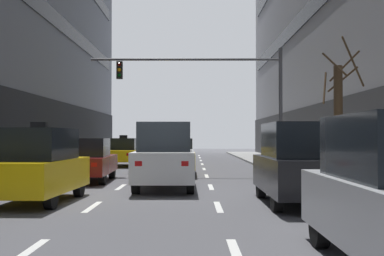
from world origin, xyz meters
name	(u,v)px	position (x,y,z in m)	size (l,w,h in m)	color
ground_plane	(165,193)	(0.00, 0.00, 0.00)	(120.00, 120.00, 0.00)	#515156
sidewalk_right	(371,191)	(6.46, 0.00, 0.07)	(3.34, 80.00, 0.14)	gray
lane_stripe_l1_s2	(29,253)	(-1.60, -8.00, 0.00)	(0.16, 2.00, 0.01)	silver
lane_stripe_l1_s3	(95,207)	(-1.60, -3.00, 0.00)	(0.16, 2.00, 0.01)	silver
lane_stripe_l1_s4	(123,187)	(-1.60, 2.00, 0.00)	(0.16, 2.00, 0.01)	silver
lane_stripe_l1_s5	(139,176)	(-1.60, 7.00, 0.00)	(0.16, 2.00, 0.01)	silver
lane_stripe_l1_s6	(149,169)	(-1.60, 12.00, 0.00)	(0.16, 2.00, 0.01)	silver
lane_stripe_l1_s7	(156,164)	(-1.60, 17.00, 0.00)	(0.16, 2.00, 0.01)	silver
lane_stripe_l1_s8	(161,160)	(-1.60, 22.00, 0.00)	(0.16, 2.00, 0.01)	silver
lane_stripe_l1_s9	(165,158)	(-1.60, 27.00, 0.00)	(0.16, 2.00, 0.01)	silver
lane_stripe_l1_s10	(168,156)	(-1.60, 32.00, 0.00)	(0.16, 2.00, 0.01)	silver
lane_stripe_l2_s2	(238,253)	(1.60, -8.00, 0.00)	(0.16, 2.00, 0.01)	silver
lane_stripe_l2_s3	(221,207)	(1.60, -3.00, 0.00)	(0.16, 2.00, 0.01)	silver
lane_stripe_l2_s4	(213,187)	(1.60, 2.00, 0.00)	(0.16, 2.00, 0.01)	silver
lane_stripe_l2_s5	(209,176)	(1.60, 7.00, 0.00)	(0.16, 2.00, 0.01)	silver
lane_stripe_l2_s6	(206,169)	(1.60, 12.00, 0.00)	(0.16, 2.00, 0.01)	silver
lane_stripe_l2_s7	(205,164)	(1.60, 17.00, 0.00)	(0.16, 2.00, 0.01)	silver
lane_stripe_l2_s8	(203,160)	(1.60, 22.00, 0.00)	(0.16, 2.00, 0.01)	silver
lane_stripe_l2_s9	(202,158)	(1.60, 27.00, 0.00)	(0.16, 2.00, 0.01)	silver
lane_stripe_l2_s10	(201,156)	(1.60, 32.00, 0.00)	(0.16, 2.00, 0.01)	silver
car_driving_0	(167,156)	(0.01, 1.29, 1.12)	(2.01, 4.69, 2.26)	black
taxi_driving_1	(146,149)	(-3.21, 26.95, 0.78)	(1.82, 4.25, 1.76)	black
taxi_driving_2	(126,152)	(-3.25, 14.75, 0.84)	(2.13, 4.65, 1.90)	black
car_driving_3	(89,160)	(-3.28, 4.13, 0.85)	(2.09, 4.67, 1.73)	black
taxi_driving_4	(180,149)	(0.03, 15.46, 1.02)	(1.80, 4.25, 2.23)	black
taxi_driving_5	(41,165)	(-3.23, -2.14, 1.00)	(1.92, 4.23, 2.18)	black
taxi_driving_6	(177,157)	(0.12, 7.65, 0.84)	(1.92, 4.57, 1.90)	black
car_parked_1	(301,164)	(3.74, -2.51, 1.07)	(1.86, 4.44, 2.15)	black
traffic_signal_0	(222,86)	(2.28, 8.17, 4.25)	(9.21, 0.34, 5.93)	#4C4C51
street_tree_0	(341,120)	(6.14, 1.99, 2.38)	(1.55, 1.75, 5.06)	#4C3823
pedestrian_1	(291,147)	(7.35, 17.43, 1.09)	(0.53, 0.22, 1.64)	brown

